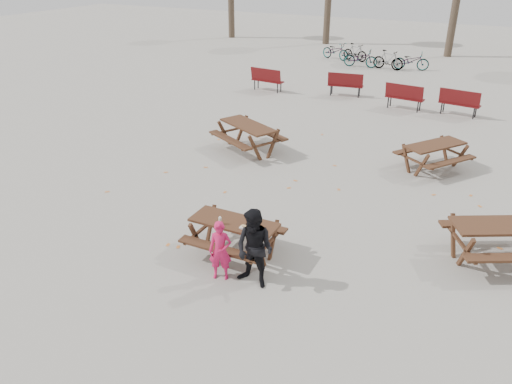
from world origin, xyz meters
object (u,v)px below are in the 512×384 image
at_px(picnic_table_north, 248,138).
at_px(picnic_table_far, 433,157).
at_px(soda_bottle, 220,221).
at_px(adult, 255,249).
at_px(food_tray, 244,228).
at_px(child, 220,251).
at_px(picnic_table_east, 500,243).
at_px(main_picnic_table, 234,229).

xyz_separation_m(picnic_table_north, picnic_table_far, (5.44, 1.08, -0.05)).
bearing_deg(picnic_table_north, picnic_table_far, 38.81).
relative_size(soda_bottle, adult, 0.11).
relative_size(food_tray, picnic_table_north, 0.09).
bearing_deg(food_tray, child, -102.89).
distance_m(food_tray, picnic_table_far, 7.16).
distance_m(picnic_table_east, picnic_table_north, 8.06).
relative_size(picnic_table_north, picnic_table_far, 1.12).
height_order(food_tray, picnic_table_far, food_tray).
bearing_deg(soda_bottle, picnic_table_far, 64.80).
bearing_deg(child, soda_bottle, 99.41).
distance_m(picnic_table_east, picnic_table_far, 4.72).
distance_m(food_tray, child, 0.72).
bearing_deg(adult, food_tray, 137.57).
bearing_deg(main_picnic_table, child, -78.55).
bearing_deg(picnic_table_east, main_picnic_table, 176.03).
bearing_deg(picnic_table_east, food_tray, 179.27).
relative_size(food_tray, picnic_table_far, 0.10).
bearing_deg(main_picnic_table, picnic_table_far, 65.41).
distance_m(main_picnic_table, adult, 1.16).
xyz_separation_m(food_tray, picnic_table_far, (2.63, 6.65, -0.40)).
bearing_deg(soda_bottle, picnic_table_east, 25.23).
relative_size(food_tray, adult, 0.11).
bearing_deg(adult, child, -166.19).
height_order(main_picnic_table, picnic_table_far, picnic_table_far).
height_order(adult, picnic_table_north, adult).
bearing_deg(main_picnic_table, picnic_table_north, 114.70).
bearing_deg(picnic_table_far, adult, -160.98).
distance_m(main_picnic_table, picnic_table_far, 7.12).
bearing_deg(picnic_table_east, picnic_table_north, 128.61).
bearing_deg(picnic_table_far, picnic_table_north, 136.50).
xyz_separation_m(child, picnic_table_north, (-2.65, 6.25, -0.17)).
distance_m(adult, picnic_table_east, 5.02).
xyz_separation_m(food_tray, soda_bottle, (-0.52, -0.05, 0.05)).
distance_m(soda_bottle, picnic_table_north, 6.08).
xyz_separation_m(adult, picnic_table_east, (4.06, 2.94, -0.36)).
distance_m(food_tray, picnic_table_north, 6.24).
height_order(adult, picnic_table_far, adult).
distance_m(main_picnic_table, food_tray, 0.43).
bearing_deg(picnic_table_east, picnic_table_far, 86.54).
relative_size(main_picnic_table, adult, 1.14).
bearing_deg(adult, soda_bottle, 158.75).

